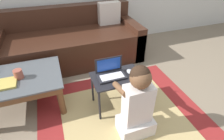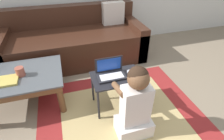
{
  "view_description": "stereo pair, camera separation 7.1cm",
  "coord_description": "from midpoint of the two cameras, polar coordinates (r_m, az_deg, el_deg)",
  "views": [
    {
      "loc": [
        -0.47,
        -1.34,
        1.54
      ],
      "look_at": [
        0.04,
        0.09,
        0.48
      ],
      "focal_mm": 28.0,
      "sensor_mm": 36.0,
      "label": 1
    },
    {
      "loc": [
        -0.41,
        -1.37,
        1.54
      ],
      "look_at": [
        0.04,
        0.09,
        0.48
      ],
      "focal_mm": 28.0,
      "sensor_mm": 36.0,
      "label": 2
    }
  ],
  "objects": [
    {
      "name": "laptop",
      "position": [
        1.85,
        -1.49,
        -1.1
      ],
      "size": [
        0.3,
        0.18,
        0.19
      ],
      "color": "#232328",
      "rests_on": "laptop_desk"
    },
    {
      "name": "area_rug",
      "position": [
        2.01,
        2.59,
        -15.01
      ],
      "size": [
        1.8,
        1.59,
        0.01
      ],
      "color": "maroon",
      "rests_on": "ground_plane"
    },
    {
      "name": "couch",
      "position": [
        2.95,
        -13.7,
        8.71
      ],
      "size": [
        2.17,
        0.94,
        0.83
      ],
      "color": "#381E14",
      "rests_on": "ground_plane"
    },
    {
      "name": "person_seated",
      "position": [
        1.63,
        6.96,
        -11.22
      ],
      "size": [
        0.34,
        0.39,
        0.79
      ],
      "color": "silver",
      "rests_on": "ground_plane"
    },
    {
      "name": "coffee_table",
      "position": [
        2.17,
        -28.79,
        -3.59
      ],
      "size": [
        0.89,
        0.66,
        0.41
      ],
      "color": "#4C5156",
      "rests_on": "ground_plane"
    },
    {
      "name": "computer_mouse",
      "position": [
        1.92,
        4.81,
        -0.53
      ],
      "size": [
        0.06,
        0.09,
        0.03
      ],
      "color": "#B2B7C1",
      "rests_on": "laptop_desk"
    },
    {
      "name": "ground_plane",
      "position": [
        2.1,
        -1.15,
        -12.5
      ],
      "size": [
        16.0,
        16.0,
        0.0
      ],
      "primitive_type": "plane",
      "color": "#7F705B"
    },
    {
      "name": "cup_on_table",
      "position": [
        2.09,
        -29.11,
        -1.19
      ],
      "size": [
        0.09,
        0.09,
        0.1
      ],
      "color": "#994C3D",
      "rests_on": "coffee_table"
    },
    {
      "name": "book_on_table",
      "position": [
        2.09,
        -32.82,
        -3.94
      ],
      "size": [
        0.25,
        0.19,
        0.02
      ],
      "color": "tan",
      "rests_on": "coffee_table"
    },
    {
      "name": "laptop_desk",
      "position": [
        1.9,
        0.57,
        -3.51
      ],
      "size": [
        0.54,
        0.35,
        0.42
      ],
      "color": "black",
      "rests_on": "ground_plane"
    }
  ]
}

